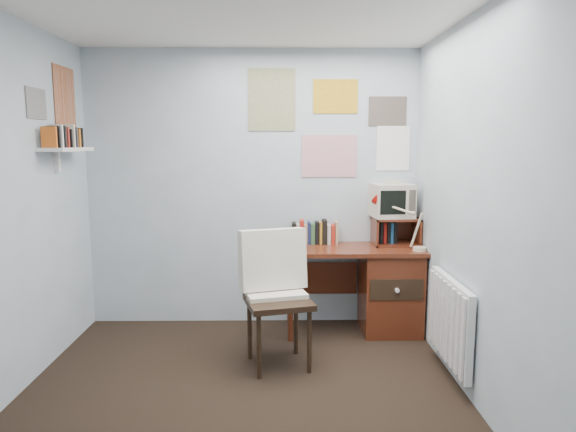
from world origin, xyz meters
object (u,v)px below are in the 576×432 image
at_px(desk_lamp, 420,226).
at_px(wall_shelf, 67,149).
at_px(desk, 383,286).
at_px(crt_tv, 392,199).
at_px(radiator, 450,321).
at_px(desk_chair, 278,302).
at_px(tv_riser, 396,231).

bearing_deg(desk_lamp, wall_shelf, -176.02).
bearing_deg(desk, crt_tv, 57.81).
bearing_deg(wall_shelf, radiator, -10.89).
distance_m(desk, wall_shelf, 2.87).
bearing_deg(radiator, desk, 107.24).
bearing_deg(crt_tv, desk_lamp, -62.07).
height_order(desk_chair, wall_shelf, wall_shelf).
bearing_deg(crt_tv, radiator, -84.61).
bearing_deg(crt_tv, wall_shelf, -174.75).
bearing_deg(desk, desk_chair, -142.22).
distance_m(desk, desk_chair, 1.18).
relative_size(desk_lamp, wall_shelf, 0.68).
relative_size(desk_chair, crt_tv, 2.89).
xyz_separation_m(crt_tv, wall_shelf, (-2.65, -0.51, 0.45)).
height_order(tv_riser, wall_shelf, wall_shelf).
xyz_separation_m(radiator, wall_shelf, (-2.86, 0.55, 1.20)).
distance_m(desk_lamp, crt_tv, 0.39).
xyz_separation_m(tv_riser, crt_tv, (-0.04, 0.02, 0.29)).
height_order(desk, desk_lamp, desk_lamp).
height_order(desk, tv_riser, tv_riser).
bearing_deg(tv_riser, desk, -137.04).
xyz_separation_m(desk_chair, crt_tv, (1.01, 0.85, 0.68)).
xyz_separation_m(desk, desk_chair, (-0.93, -0.72, 0.09)).
relative_size(tv_riser, radiator, 0.50).
bearing_deg(radiator, tv_riser, 99.28).
height_order(desk_chair, tv_riser, tv_riser).
xyz_separation_m(desk_lamp, wall_shelf, (-2.84, -0.23, 0.65)).
bearing_deg(tv_riser, desk_chair, -141.59).
height_order(desk_lamp, tv_riser, desk_lamp).
height_order(desk, wall_shelf, wall_shelf).
bearing_deg(desk_lamp, tv_riser, 119.25).
xyz_separation_m(desk_chair, desk_lamp, (1.20, 0.57, 0.48)).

